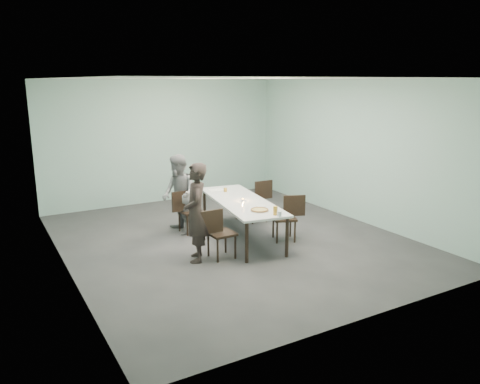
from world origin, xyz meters
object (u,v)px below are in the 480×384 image
chair_far_left (187,208)px  table (241,203)px  water_tumbler (279,214)px  chair_near_right (288,214)px  chair_far_right (259,198)px  chair_near_left (217,230)px  tealight (243,200)px  pizza (260,210)px  diner_near (196,213)px  diner_far (179,194)px  amber_tumbler (225,190)px  beer_glass (275,211)px  side_plate (261,206)px

chair_far_left → table: bearing=-50.4°
water_tumbler → chair_near_right: bearing=45.4°
table → chair_far_right: size_ratio=3.11×
chair_far_right → chair_near_right: bearing=84.5°
chair_near_left → tealight: 1.14m
chair_far_left → water_tumbler: (0.79, -2.06, 0.29)m
table → pizza: pizza is taller
diner_near → water_tumbler: 1.39m
chair_near_right → tealight: 0.90m
chair_far_left → chair_near_right: 2.01m
chair_far_right → diner_far: (-1.82, 0.07, 0.28)m
chair_near_right → chair_near_left: bearing=28.2°
tealight → amber_tumbler: (0.06, 0.83, 0.02)m
beer_glass → chair_far_left: bearing=111.7°
table → amber_tumbler: amber_tumbler is taller
chair_near_right → water_tumbler: chair_near_right is taller
chair_near_right → water_tumbler: 1.04m
diner_far → pizza: diner_far is taller
side_plate → tealight: size_ratio=3.21×
diner_near → diner_far: 1.54m
diner_near → side_plate: (1.32, 0.08, -0.08)m
diner_far → beer_glass: diner_far is taller
chair_near_left → diner_near: size_ratio=0.52×
side_plate → beer_glass: (-0.09, -0.61, 0.07)m
side_plate → diner_far: bearing=125.3°
chair_far_right → amber_tumbler: size_ratio=10.88×
chair_near_left → side_plate: chair_near_left is taller
chair_near_left → pizza: size_ratio=2.56×
chair_far_right → diner_near: diner_near is taller
diner_far → beer_glass: size_ratio=10.48×
pizza → beer_glass: beer_glass is taller
pizza → diner_far: bearing=115.5°
chair_near_left → diner_far: size_ratio=0.55×
water_tumbler → tealight: size_ratio=1.61×
chair_far_left → side_plate: size_ratio=4.83×
chair_near_right → chair_far_left: bearing=-20.4°
diner_near → water_tumbler: size_ratio=18.51×
beer_glass → water_tumbler: 0.11m
side_plate → beer_glass: bearing=-98.7°
chair_far_left → pizza: size_ratio=2.56×
diner_far → water_tumbler: (0.92, -2.13, 0.01)m
table → side_plate: bearing=-80.1°
table → beer_glass: size_ratio=18.05×
table → amber_tumbler: 0.78m
chair_near_right → amber_tumbler: 1.49m
beer_glass → pizza: bearing=107.2°
table → water_tumbler: bearing=-89.4°
chair_far_left → chair_near_right: (1.49, -1.34, 0.00)m
chair_near_right → pizza: 0.91m
table → chair_near_left: chair_near_left is taller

